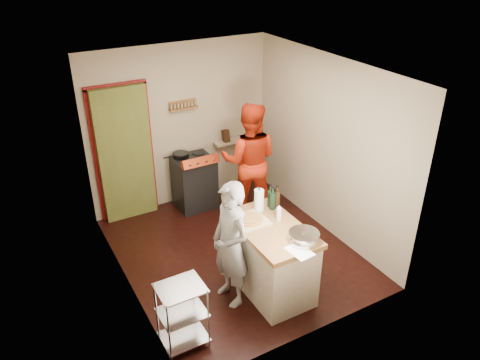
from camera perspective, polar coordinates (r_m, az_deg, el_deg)
name	(u,v)px	position (r m, az deg, el deg)	size (l,w,h in m)	color
floor	(234,251)	(6.70, -0.71, -8.71)	(3.50, 3.50, 0.00)	black
back_wall	(142,143)	(7.36, -11.88, 4.42)	(3.00, 0.44, 2.60)	gray
left_wall	(119,198)	(5.54, -14.53, -2.15)	(0.04, 3.50, 2.60)	gray
right_wall	(326,146)	(6.79, 10.44, 4.04)	(0.04, 3.50, 2.60)	gray
ceiling	(233,68)	(5.55, -0.87, 13.47)	(3.00, 3.50, 0.02)	white
stove	(194,182)	(7.56, -5.58, -0.19)	(0.60, 0.63, 1.00)	black
wire_shelving	(182,313)	(5.17, -7.06, -15.82)	(0.48, 0.40, 0.80)	silver
island	(270,257)	(5.81, 3.73, -9.30)	(0.72, 1.32, 1.23)	beige
person_stripe	(231,245)	(5.46, -1.15, -7.94)	(0.58, 0.38, 1.59)	silver
person_red	(249,160)	(7.15, 1.16, 2.40)	(0.89, 0.69, 1.83)	#B2240B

